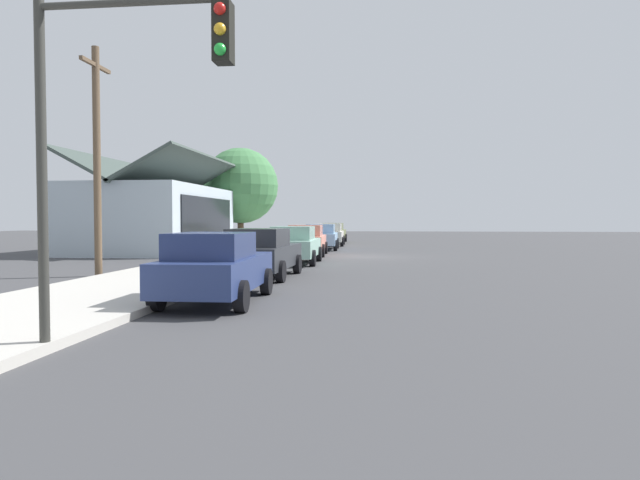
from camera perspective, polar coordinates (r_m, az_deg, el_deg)
ground_plane at (r=28.09m, az=4.17°, el=-1.72°), size 120.00×120.00×0.00m
sidewalk_curb at (r=28.85m, az=-7.01°, el=-1.46°), size 60.00×4.20×0.16m
car_navy at (r=12.68m, az=-10.69°, el=-2.73°), size 4.39×2.05×1.59m
car_charcoal at (r=17.96m, az=-6.08°, el=-1.28°), size 4.51×2.14×1.59m
car_seafoam at (r=23.49m, az=-2.65°, el=-0.47°), size 4.47×2.11×1.59m
car_coral at (r=28.88m, az=-1.39°, el=0.02°), size 4.75×2.20×1.59m
car_skyblue at (r=34.37m, az=0.12°, el=0.36°), size 4.89×2.27×1.59m
car_ivory at (r=39.84m, az=1.02°, el=0.60°), size 4.86×2.19×1.59m
car_olive at (r=45.38m, az=1.40°, el=0.78°), size 4.89×1.97×1.59m
storefront_building at (r=33.48m, az=-16.58°, el=2.29°), size 11.40×6.61×5.58m
shade_tree at (r=40.12m, az=-8.19°, el=5.53°), size 5.39×5.39×6.98m
traffic_light_main at (r=8.25m, az=-20.51°, el=13.26°), size 0.37×2.79×5.20m
utility_pole_wooden at (r=19.73m, az=-21.96°, el=7.93°), size 1.80×0.24×7.50m
fire_hydrant_red at (r=26.71m, az=-5.02°, el=-0.85°), size 0.22×0.22×0.71m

